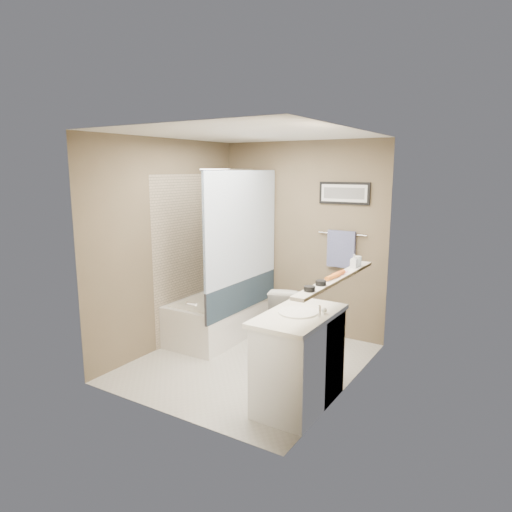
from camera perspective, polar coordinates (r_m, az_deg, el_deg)
The scene contains 34 objects.
ground at distance 5.06m, azimuth -0.92°, elevation -13.17°, with size 2.50×2.50×0.00m, color beige.
ceiling at distance 4.64m, azimuth -1.01°, elevation 14.80°, with size 2.20×2.50×0.04m, color white.
wall_back at distance 5.76m, azimuth 5.65°, elevation 2.20°, with size 2.20×0.04×2.40m, color brown.
wall_front at distance 3.75m, azimuth -11.15°, elevation -2.62°, with size 2.20×0.04×2.40m, color brown.
wall_left at distance 5.36m, azimuth -10.74°, elevation 1.41°, with size 0.04×2.50×2.40m, color brown.
wall_right at distance 4.23m, azimuth 11.46°, elevation -1.10°, with size 0.04×2.50×2.40m, color brown.
tile_surround at distance 5.77m, azimuth -7.43°, elevation 0.16°, with size 0.02×1.55×2.00m, color tan.
curtain_rod at distance 5.26m, azimuth -1.74°, elevation 10.72°, with size 0.02×0.02×1.55m, color silver.
curtain_upper at distance 5.30m, azimuth -1.70°, elevation 3.68°, with size 0.03×1.45×1.28m, color white.
curtain_lower at distance 5.47m, azimuth -1.65°, elevation -4.88°, with size 0.03×1.45×0.36m, color #243543.
mirror at distance 4.02m, azimuth 11.07°, elevation 4.37°, with size 0.02×1.60×1.00m, color silver.
shelf at distance 4.13m, azimuth 10.10°, elevation -2.76°, with size 0.12×1.60×0.03m, color silver.
towel_bar at distance 5.52m, azimuth 10.74°, elevation 2.73°, with size 0.02×0.02×0.60m, color silver.
towel at distance 5.53m, azimuth 10.60°, elevation 0.86°, with size 0.34×0.05×0.44m, color #838CBE.
art_frame at distance 5.49m, azimuth 10.98°, elevation 7.72°, with size 0.62×0.03×0.26m, color black.
art_mat at distance 5.48m, azimuth 10.93°, elevation 7.71°, with size 0.56×0.00×0.20m, color white.
art_image at distance 5.47m, azimuth 10.91°, elevation 7.71°, with size 0.50×0.00×0.13m, color #595959.
door at distance 3.46m, azimuth -4.39°, elevation -7.04°, with size 0.80×0.02×2.00m, color silver.
door_handle at distance 3.69m, azimuth -8.09°, elevation -5.96°, with size 0.02×0.02×0.10m, color silver.
bathtub at distance 5.79m, azimuth -4.30°, elevation -7.41°, with size 0.70×1.50×0.50m, color white.
tub_rim at distance 5.72m, azimuth -4.33°, elevation -5.03°, with size 0.56×1.36×0.02m, color white.
toilet at distance 5.66m, azimuth 3.93°, elevation -6.96°, with size 0.37×0.65×0.66m, color silver.
vanity at distance 4.11m, azimuth 5.40°, elevation -13.01°, with size 0.50×0.90×0.80m, color white.
countertop at distance 3.97m, azimuth 5.38°, elevation -7.42°, with size 0.54×0.96×0.04m, color white.
sink_basin at distance 3.96m, azimuth 5.26°, elevation -7.01°, with size 0.34×0.34×0.01m, color white.
faucet_spout at distance 3.87m, azimuth 7.94°, elevation -6.86°, with size 0.02×0.02×0.10m, color silver.
faucet_knob at distance 3.96m, azimuth 8.52°, elevation -6.75°, with size 0.05×0.05×0.05m, color silver.
candle_bowl_near at distance 3.61m, azimuth 6.71°, elevation -4.08°, with size 0.09×0.09×0.04m, color black.
candle_bowl_far at distance 3.80m, azimuth 8.11°, elevation -3.35°, with size 0.09×0.09×0.04m, color black.
hair_brush_front at distance 4.02m, azimuth 9.53°, elevation -2.57°, with size 0.04×0.04×0.22m, color #CF661D.
hair_brush_back at distance 4.14m, azimuth 10.23°, elevation -2.20°, with size 0.04×0.04×0.22m, color #C6541B.
pink_comb at distance 4.27m, azimuth 10.89°, elevation -2.08°, with size 0.03×0.16×0.01m, color pink.
glass_jar at distance 4.60m, azimuth 12.55°, elevation -0.64°, with size 0.08×0.08×0.10m, color silver.
soap_bottle at distance 4.51m, azimuth 12.16°, elevation -0.62°, with size 0.06×0.06×0.13m, color #999999.
Camera 1 is at (2.49, -3.89, 2.06)m, focal length 32.00 mm.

